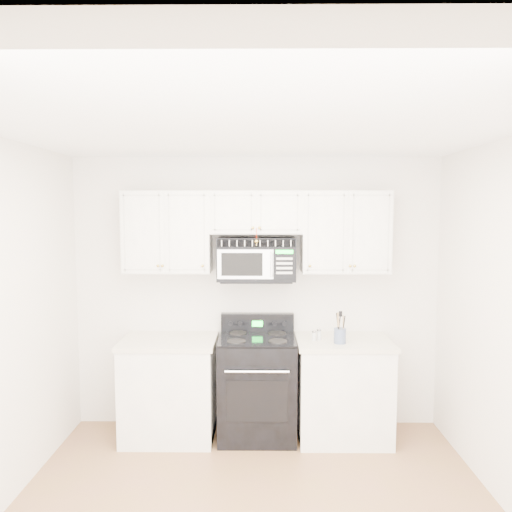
{
  "coord_description": "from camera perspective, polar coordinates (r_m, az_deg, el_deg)",
  "views": [
    {
      "loc": [
        0.04,
        -3.03,
        2.09
      ],
      "look_at": [
        0.0,
        1.3,
        1.7
      ],
      "focal_mm": 35.0,
      "sensor_mm": 36.0,
      "label": 1
    }
  ],
  "objects": [
    {
      "name": "range",
      "position": [
        4.76,
        0.14,
        -14.52
      ],
      "size": [
        0.7,
        0.64,
        1.1
      ],
      "color": "black",
      "rests_on": "ground"
    },
    {
      "name": "utensil_crock",
      "position": [
        4.53,
        9.57,
        -8.88
      ],
      "size": [
        0.11,
        0.11,
        0.29
      ],
      "color": "#4E5F76",
      "rests_on": "base_cabinet_right"
    },
    {
      "name": "base_cabinet_right",
      "position": [
        4.83,
        9.9,
        -15.06
      ],
      "size": [
        0.86,
        0.65,
        0.92
      ],
      "color": "white",
      "rests_on": "ground"
    },
    {
      "name": "upper_cabinets",
      "position": [
        4.62,
        0.03,
        3.24
      ],
      "size": [
        2.44,
        0.37,
        0.75
      ],
      "color": "white",
      "rests_on": "ground"
    },
    {
      "name": "room",
      "position": [
        3.13,
        -0.24,
        -9.47
      ],
      "size": [
        3.51,
        3.51,
        2.61
      ],
      "color": "brown",
      "rests_on": "ground"
    },
    {
      "name": "base_cabinet_left",
      "position": [
        4.84,
        -9.83,
        -15.0
      ],
      "size": [
        0.86,
        0.65,
        0.92
      ],
      "color": "white",
      "rests_on": "ground"
    },
    {
      "name": "shaker_pepper",
      "position": [
        4.59,
        6.66,
        -9.03
      ],
      "size": [
        0.04,
        0.04,
        0.09
      ],
      "color": "beige",
      "rests_on": "base_cabinet_right"
    },
    {
      "name": "shaker_salt",
      "position": [
        4.63,
        7.22,
        -8.86
      ],
      "size": [
        0.04,
        0.04,
        0.1
      ],
      "color": "beige",
      "rests_on": "base_cabinet_right"
    },
    {
      "name": "microwave",
      "position": [
        4.62,
        0.04,
        -0.32
      ],
      "size": [
        0.72,
        0.41,
        0.4
      ],
      "color": "black",
      "rests_on": "ground"
    }
  ]
}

